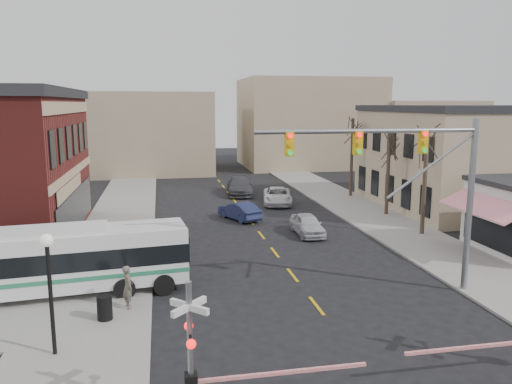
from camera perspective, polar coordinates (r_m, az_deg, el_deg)
The scene contains 18 objects.
ground at distance 20.57m, azimuth 8.68°, elevation -14.90°, with size 160.00×160.00×0.00m, color black.
sidewalk_west at distance 38.61m, azimuth -15.21°, elevation -3.13°, with size 5.00×60.00×0.12m, color gray.
sidewalk_east at distance 41.66m, azimuth 11.84°, elevation -2.03°, with size 5.00×60.00×0.12m, color gray.
tan_building at distance 47.28m, azimuth 26.18°, elevation 3.72°, with size 20.30×15.30×8.50m.
tree_east_a at distance 34.42m, azimuth 18.71°, elevation 0.94°, with size 0.28×0.28×6.75m.
tree_east_b at distance 39.85m, azimuth 14.84°, elevation 1.99°, with size 0.28×0.28×6.30m.
tree_east_c at distance 47.14m, azimuth 10.88°, elevation 3.90°, with size 0.28×0.28×7.20m.
transit_bus at distance 24.33m, azimuth -21.99°, elevation -7.23°, with size 11.92×3.80×3.02m.
traffic_signal_mast at distance 22.92m, azimuth 17.75°, elevation 2.33°, with size 10.14×0.30×8.00m.
rr_crossing_west at distance 14.36m, azimuth -5.73°, elevation -17.67°, with size 5.60×1.36×4.00m.
street_lamp at distance 18.27m, azimuth -22.61°, elevation -8.12°, with size 0.44×0.44×4.28m.
trash_bin at distance 21.30m, azimuth -16.91°, elevation -12.52°, with size 0.60×0.60×1.00m, color black.
car_a at distance 33.47m, azimuth 5.90°, elevation -3.72°, with size 1.64×4.07×1.39m, color #BDBCC2.
car_b at distance 37.60m, azimuth -1.92°, elevation -2.17°, with size 1.42×4.07×1.34m, color #1B2244.
car_c at distance 43.40m, azimuth 2.47°, elevation -0.46°, with size 2.37×5.14×1.43m, color silver.
car_d at distance 47.95m, azimuth -1.88°, elevation 0.69°, with size 2.32×5.70×1.65m, color #414146.
pedestrian_near at distance 22.01m, azimuth -14.43°, elevation -10.44°, with size 0.68×0.44×1.85m, color #60574D.
pedestrian_far at distance 26.41m, azimuth -17.66°, elevation -7.50°, with size 0.74×0.58×1.53m, color #34355B.
Camera 1 is at (-6.43, -17.52, 8.65)m, focal length 35.00 mm.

